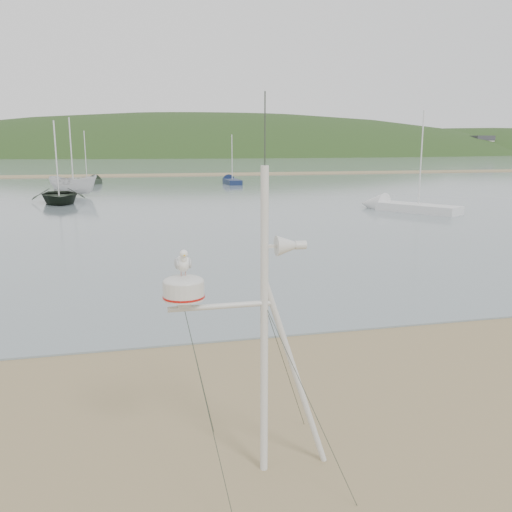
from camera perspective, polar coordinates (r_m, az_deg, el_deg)
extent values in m
plane|color=olive|center=(8.03, -14.07, -19.90)|extent=(560.00, 560.00, 0.00)
cube|color=slate|center=(138.93, -13.78, 9.57)|extent=(560.00, 256.00, 0.04)
cube|color=olive|center=(76.98, -13.79, 8.24)|extent=(560.00, 7.00, 0.07)
ellipsoid|color=#1D3214|center=(246.51, -4.15, 5.48)|extent=(400.00, 180.00, 80.00)
ellipsoid|color=#1D3214|center=(301.99, 23.26, 6.96)|extent=(300.00, 135.00, 56.00)
cube|color=silver|center=(206.08, -24.05, 10.58)|extent=(8.40, 6.30, 8.00)
cube|color=silver|center=(203.13, -16.70, 11.08)|extent=(8.40, 6.30, 8.00)
cube|color=silver|center=(203.48, -9.23, 11.41)|extent=(8.40, 6.30, 8.00)
cube|color=silver|center=(207.12, -1.90, 11.55)|extent=(8.40, 6.30, 8.00)
cube|color=silver|center=(213.89, 5.08, 11.52)|extent=(8.40, 6.30, 8.00)
cube|color=silver|center=(223.49, 11.54, 11.33)|extent=(8.40, 6.30, 8.00)
cube|color=silver|center=(235.58, 17.40, 11.05)|extent=(8.40, 6.30, 8.00)
cube|color=silver|center=(249.80, 22.62, 10.70)|extent=(8.40, 6.30, 8.00)
cylinder|color=silver|center=(6.74, 0.88, -7.37)|extent=(0.10, 0.10, 3.92)
cylinder|color=silver|center=(7.10, 4.19, -12.34)|extent=(0.91, 0.08, 2.57)
cylinder|color=silver|center=(6.54, -3.71, -5.28)|extent=(1.27, 0.07, 0.07)
cylinder|color=#2D382D|center=(6.38, 0.94, 13.03)|extent=(0.02, 0.02, 0.88)
cube|color=silver|center=(6.47, -7.58, -4.89)|extent=(0.16, 0.16, 0.09)
cylinder|color=silver|center=(6.42, -7.62, -3.59)|extent=(0.49, 0.49, 0.22)
cylinder|color=#B3110C|center=(6.44, -7.60, -4.22)|extent=(0.50, 0.50, 0.02)
ellipsoid|color=silver|center=(6.40, -7.64, -2.66)|extent=(0.49, 0.49, 0.14)
cone|color=silver|center=(6.56, 3.23, 1.11)|extent=(0.25, 0.25, 0.25)
cylinder|color=silver|center=(6.61, 4.69, 1.17)|extent=(0.14, 0.11, 0.11)
cube|color=silver|center=(6.51, 1.74, 1.04)|extent=(0.20, 0.04, 0.04)
cylinder|color=tan|center=(6.37, -7.89, -1.77)|extent=(0.01, 0.01, 0.07)
cylinder|color=tan|center=(6.38, -7.45, -1.75)|extent=(0.01, 0.01, 0.07)
ellipsoid|color=white|center=(6.35, -7.69, -0.77)|extent=(0.17, 0.26, 0.20)
ellipsoid|color=#ACB0B4|center=(6.33, -8.35, -0.78)|extent=(0.05, 0.21, 0.13)
ellipsoid|color=#ACB0B4|center=(6.34, -7.03, -0.72)|extent=(0.05, 0.21, 0.13)
cone|color=white|center=(6.49, -7.82, -0.69)|extent=(0.09, 0.08, 0.09)
ellipsoid|color=white|center=(6.24, -7.62, -0.22)|extent=(0.08, 0.08, 0.11)
sphere|color=white|center=(6.20, -7.61, 0.23)|extent=(0.09, 0.09, 0.09)
cone|color=gold|center=(6.15, -7.56, 0.09)|extent=(0.02, 0.05, 0.02)
imported|color=black|center=(41.44, -20.23, 8.89)|extent=(3.90, 1.59, 5.31)
imported|color=silver|center=(47.20, -18.78, 8.79)|extent=(2.42, 2.41, 4.58)
cube|color=#121D3F|center=(58.79, -2.52, 7.83)|extent=(1.38, 4.28, 0.50)
cone|color=#121D3F|center=(61.47, -3.02, 7.99)|extent=(1.37, 1.50, 1.37)
cylinder|color=silver|center=(58.68, -2.54, 10.36)|extent=(0.08, 0.08, 4.70)
cube|color=silver|center=(35.33, 16.70, 4.84)|extent=(4.14, 5.24, 0.50)
cone|color=silver|center=(36.97, 12.17, 5.35)|extent=(2.36, 2.40, 1.65)
cylinder|color=silver|center=(35.13, 16.99, 9.84)|extent=(0.08, 0.08, 5.67)
cube|color=black|center=(59.98, -17.35, 7.39)|extent=(2.92, 4.83, 0.50)
cone|color=black|center=(62.68, -16.29, 7.61)|extent=(1.93, 2.01, 1.47)
cylinder|color=silver|center=(59.86, -17.52, 10.04)|extent=(0.08, 0.08, 5.06)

